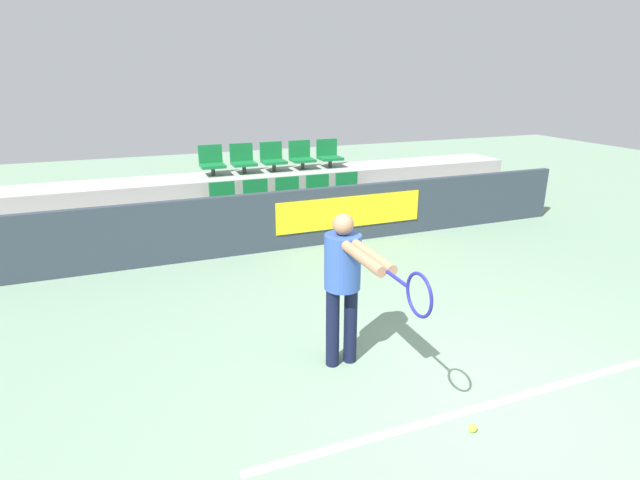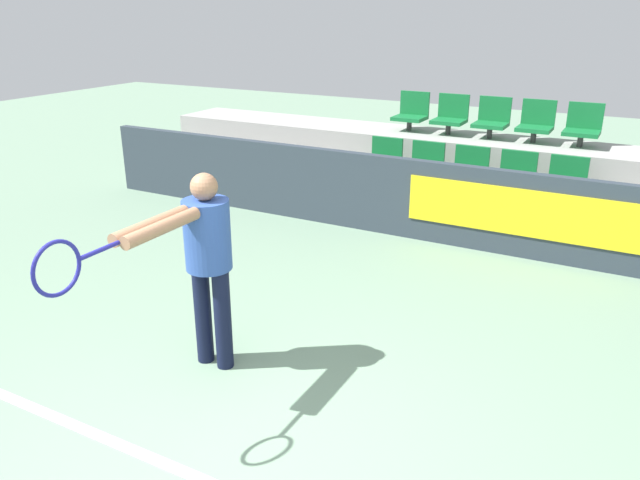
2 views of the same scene
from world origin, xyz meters
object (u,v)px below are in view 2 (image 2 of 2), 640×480
(stadium_chair_0, at_px, (384,160))
(stadium_chair_3, at_px, (516,176))
(stadium_chair_8, at_px, (536,123))
(stadium_chair_7, at_px, (492,119))
(stadium_chair_4, at_px, (566,182))
(stadium_chair_5, at_px, (411,113))
(tennis_player, at_px, (201,253))
(stadium_chair_6, at_px, (451,116))
(stadium_chair_2, at_px, (469,171))
(stadium_chair_1, at_px, (425,165))
(stadium_chair_9, at_px, (583,127))

(stadium_chair_0, height_order, stadium_chair_3, same)
(stadium_chair_8, bearing_deg, stadium_chair_0, -150.35)
(stadium_chair_7, xyz_separation_m, stadium_chair_8, (0.56, 0.00, 0.00))
(stadium_chair_4, bearing_deg, stadium_chair_3, 180.00)
(stadium_chair_4, height_order, stadium_chair_5, stadium_chair_5)
(stadium_chair_7, distance_m, tennis_player, 5.19)
(stadium_chair_6, xyz_separation_m, stadium_chair_8, (1.13, 0.00, 0.00))
(stadium_chair_2, relative_size, stadium_chair_6, 1.00)
(stadium_chair_2, xyz_separation_m, stadium_chair_4, (1.13, 0.00, 0.00))
(stadium_chair_7, bearing_deg, stadium_chair_1, -120.35)
(stadium_chair_3, relative_size, stadium_chair_5, 1.00)
(stadium_chair_2, bearing_deg, stadium_chair_7, 90.00)
(stadium_chair_4, bearing_deg, stadium_chair_6, 150.35)
(stadium_chair_7, bearing_deg, stadium_chair_0, -139.50)
(tennis_player, bearing_deg, stadium_chair_1, 86.74)
(stadium_chair_5, distance_m, tennis_player, 5.14)
(stadium_chair_1, distance_m, stadium_chair_7, 1.22)
(stadium_chair_6, bearing_deg, stadium_chair_5, 180.00)
(stadium_chair_3, relative_size, stadium_chair_4, 1.00)
(stadium_chair_1, bearing_deg, tennis_player, -93.21)
(stadium_chair_8, xyz_separation_m, stadium_chair_9, (0.56, 0.00, 0.00))
(stadium_chair_5, xyz_separation_m, stadium_chair_6, (0.56, 0.00, 0.00))
(stadium_chair_6, bearing_deg, stadium_chair_0, -120.35)
(stadium_chair_4, bearing_deg, stadium_chair_9, 90.00)
(stadium_chair_2, bearing_deg, stadium_chair_9, 40.50)
(stadium_chair_9, bearing_deg, stadium_chair_4, -90.00)
(stadium_chair_1, distance_m, stadium_chair_8, 1.56)
(stadium_chair_4, distance_m, stadium_chair_5, 2.50)
(stadium_chair_1, relative_size, stadium_chair_9, 1.00)
(stadium_chair_6, height_order, stadium_chair_7, same)
(stadium_chair_3, height_order, stadium_chair_6, stadium_chair_6)
(stadium_chair_5, xyz_separation_m, stadium_chair_9, (2.26, 0.00, 0.00))
(tennis_player, bearing_deg, stadium_chair_5, 93.65)
(stadium_chair_1, bearing_deg, stadium_chair_9, 29.65)
(stadium_chair_8, bearing_deg, stadium_chair_6, 180.00)
(stadium_chair_5, bearing_deg, stadium_chair_0, -90.00)
(tennis_player, bearing_deg, stadium_chair_7, 81.10)
(stadium_chair_6, xyz_separation_m, stadium_chair_7, (0.56, 0.00, 0.00))
(tennis_player, bearing_deg, stadium_chair_0, 94.50)
(stadium_chair_3, distance_m, stadium_chair_7, 1.22)
(stadium_chair_0, height_order, stadium_chair_6, stadium_chair_6)
(stadium_chair_8, bearing_deg, stadium_chair_7, 180.00)
(stadium_chair_8, bearing_deg, stadium_chair_4, -59.65)
(stadium_chair_0, distance_m, stadium_chair_7, 1.56)
(stadium_chair_1, bearing_deg, stadium_chair_2, 0.00)
(stadium_chair_0, relative_size, stadium_chair_1, 1.00)
(stadium_chair_0, xyz_separation_m, stadium_chair_4, (2.26, 0.00, 0.00))
(stadium_chair_1, bearing_deg, stadium_chair_7, 59.65)
(stadium_chair_3, height_order, stadium_chair_7, stadium_chair_7)
(stadium_chair_2, xyz_separation_m, stadium_chair_5, (-1.13, 0.96, 0.48))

